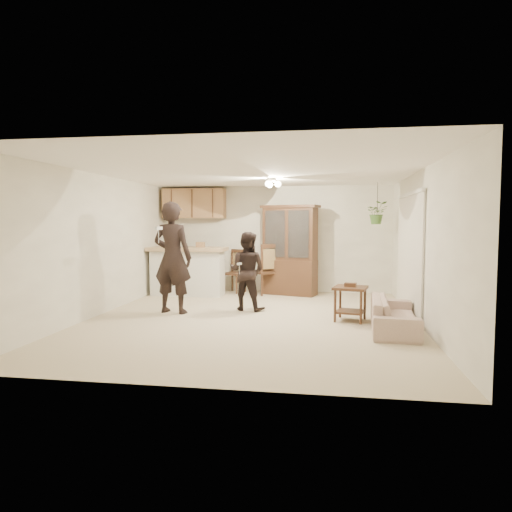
# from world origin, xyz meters

# --- Properties ---
(floor) EXTENTS (6.50, 6.50, 0.00)m
(floor) POSITION_xyz_m (0.00, 0.00, 0.00)
(floor) COLOR #B9AD8C
(floor) RESTS_ON ground
(ceiling) EXTENTS (5.50, 6.50, 0.02)m
(ceiling) POSITION_xyz_m (0.00, 0.00, 2.50)
(ceiling) COLOR white
(ceiling) RESTS_ON wall_back
(wall_back) EXTENTS (5.50, 0.02, 2.50)m
(wall_back) POSITION_xyz_m (0.00, 3.25, 1.25)
(wall_back) COLOR white
(wall_back) RESTS_ON ground
(wall_front) EXTENTS (5.50, 0.02, 2.50)m
(wall_front) POSITION_xyz_m (0.00, -3.25, 1.25)
(wall_front) COLOR white
(wall_front) RESTS_ON ground
(wall_left) EXTENTS (0.02, 6.50, 2.50)m
(wall_left) POSITION_xyz_m (-2.75, 0.00, 1.25)
(wall_left) COLOR white
(wall_left) RESTS_ON ground
(wall_right) EXTENTS (0.02, 6.50, 2.50)m
(wall_right) POSITION_xyz_m (2.75, 0.00, 1.25)
(wall_right) COLOR white
(wall_right) RESTS_ON ground
(breakfast_bar) EXTENTS (1.60, 0.55, 1.00)m
(breakfast_bar) POSITION_xyz_m (-1.85, 2.35, 0.50)
(breakfast_bar) COLOR silver
(breakfast_bar) RESTS_ON floor
(bar_top) EXTENTS (1.75, 0.70, 0.08)m
(bar_top) POSITION_xyz_m (-1.85, 2.35, 1.05)
(bar_top) COLOR tan
(bar_top) RESTS_ON breakfast_bar
(upper_cabinets) EXTENTS (1.50, 0.34, 0.70)m
(upper_cabinets) POSITION_xyz_m (-1.90, 3.07, 2.10)
(upper_cabinets) COLOR brown
(upper_cabinets) RESTS_ON wall_back
(vertical_blinds) EXTENTS (0.06, 2.30, 2.10)m
(vertical_blinds) POSITION_xyz_m (2.71, 0.90, 1.10)
(vertical_blinds) COLOR beige
(vertical_blinds) RESTS_ON wall_right
(ceiling_fixture) EXTENTS (0.36, 0.36, 0.20)m
(ceiling_fixture) POSITION_xyz_m (0.20, 1.20, 2.40)
(ceiling_fixture) COLOR beige
(ceiling_fixture) RESTS_ON ceiling
(hanging_plant) EXTENTS (0.43, 0.37, 0.48)m
(hanging_plant) POSITION_xyz_m (2.30, 2.40, 1.85)
(hanging_plant) COLOR #366227
(hanging_plant) RESTS_ON ceiling
(plant_cord) EXTENTS (0.01, 0.01, 0.65)m
(plant_cord) POSITION_xyz_m (2.30, 2.40, 2.17)
(plant_cord) COLOR black
(plant_cord) RESTS_ON ceiling
(sofa) EXTENTS (0.87, 1.92, 0.73)m
(sofa) POSITION_xyz_m (2.29, -0.41, 0.37)
(sofa) COLOR beige
(sofa) RESTS_ON floor
(adult) EXTENTS (0.72, 0.54, 1.80)m
(adult) POSITION_xyz_m (-1.51, 0.35, 0.90)
(adult) COLOR black
(adult) RESTS_ON floor
(child) EXTENTS (0.76, 0.65, 1.35)m
(child) POSITION_xyz_m (-0.22, 0.83, 0.68)
(child) COLOR black
(child) RESTS_ON floor
(china_hutch) EXTENTS (1.38, 0.83, 2.04)m
(china_hutch) POSITION_xyz_m (0.43, 2.80, 1.01)
(china_hutch) COLOR #3D2916
(china_hutch) RESTS_ON floor
(side_table) EXTENTS (0.63, 0.63, 0.64)m
(side_table) POSITION_xyz_m (1.65, 0.16, 0.30)
(side_table) COLOR #3D2916
(side_table) RESTS_ON floor
(chair_bar) EXTENTS (0.44, 0.44, 0.96)m
(chair_bar) POSITION_xyz_m (-2.08, 2.66, 0.27)
(chair_bar) COLOR #3D2916
(chair_bar) RESTS_ON floor
(chair_hutch_left) EXTENTS (0.58, 0.58, 1.01)m
(chair_hutch_left) POSITION_xyz_m (-0.89, 2.92, 0.28)
(chair_hutch_left) COLOR #3D2916
(chair_hutch_left) RESTS_ON floor
(chair_hutch_right) EXTENTS (0.72, 0.72, 1.16)m
(chair_hutch_right) POSITION_xyz_m (-0.14, 2.78, 0.33)
(chair_hutch_right) COLOR #3D2916
(chair_hutch_right) RESTS_ON floor
(controller_adult) EXTENTS (0.08, 0.18, 0.05)m
(controller_adult) POSITION_xyz_m (-1.59, -0.11, 1.55)
(controller_adult) COLOR silver
(controller_adult) RESTS_ON adult
(controller_child) EXTENTS (0.07, 0.13, 0.04)m
(controller_child) POSITION_xyz_m (-0.30, 0.50, 0.90)
(controller_child) COLOR silver
(controller_child) RESTS_ON child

